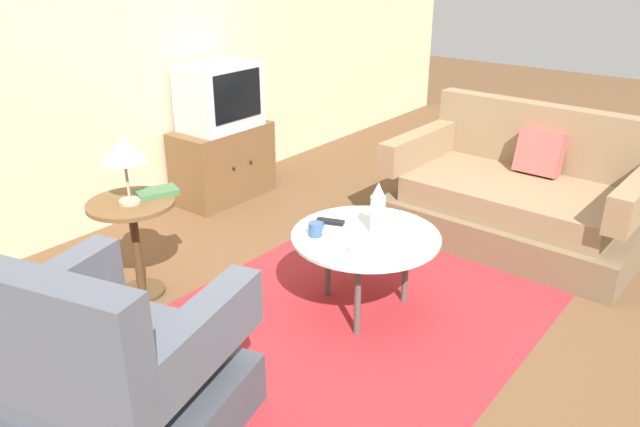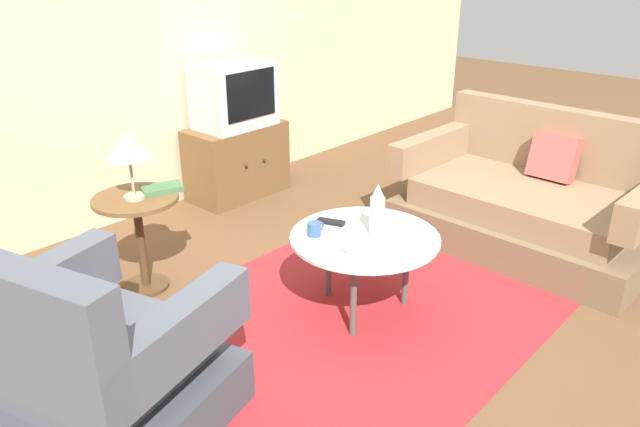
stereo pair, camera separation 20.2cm
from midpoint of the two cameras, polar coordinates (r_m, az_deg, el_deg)
ground_plane at (r=3.56m, az=6.41°, el=-8.98°), size 16.00×16.00×0.00m
back_wall at (r=4.68m, az=-16.32°, el=15.84°), size 9.00×0.12×2.70m
area_rug at (r=3.57m, az=5.58°, el=-8.80°), size 2.36×1.82×0.00m
armchair at (r=2.71m, az=-17.85°, el=-13.47°), size 1.03×1.07×0.94m
couch at (r=4.48m, az=20.12°, el=0.88°), size 1.03×1.68×0.88m
coffee_table at (r=3.36m, az=5.85°, el=-2.69°), size 0.81×0.81×0.46m
side_table at (r=3.70m, az=-14.92°, el=-0.91°), size 0.49×0.49×0.59m
tv_stand at (r=5.07m, az=-6.54°, el=4.84°), size 0.80×0.45×0.58m
television at (r=4.92m, az=-6.76°, el=10.83°), size 0.59×0.41×0.50m
table_lamp at (r=3.52m, az=-15.73°, el=5.87°), size 0.25×0.25×0.38m
vase at (r=3.33m, az=7.04°, el=0.29°), size 0.08×0.08×0.29m
mug at (r=3.32m, az=1.23°, el=-1.45°), size 0.12×0.07×0.08m
tv_remote_dark at (r=3.48m, az=2.67°, el=-0.80°), size 0.10×0.17×0.02m
tv_remote_silver at (r=3.19m, az=5.49°, el=-3.21°), size 0.18×0.12×0.02m
book at (r=3.68m, az=-12.87°, el=2.25°), size 0.26×0.21×0.03m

